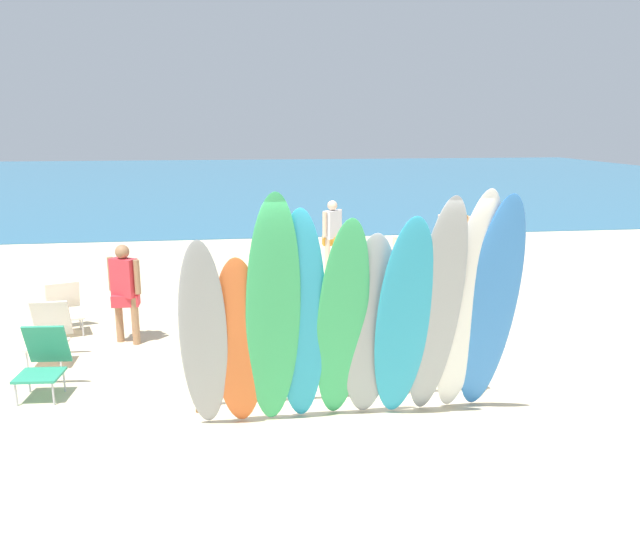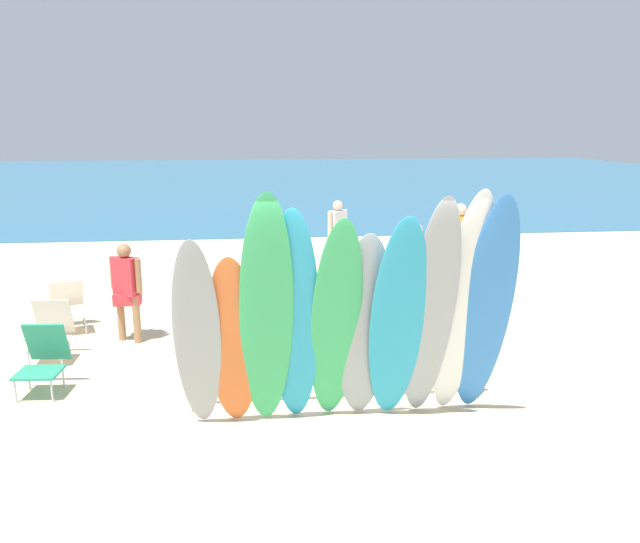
# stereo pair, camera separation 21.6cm
# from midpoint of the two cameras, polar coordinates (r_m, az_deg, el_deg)

# --- Properties ---
(ground) EXTENTS (60.00, 60.00, 0.00)m
(ground) POSITION_cam_midpoint_polar(r_m,az_deg,el_deg) (20.96, -3.35, 4.55)
(ground) COLOR beige
(ocean_water) EXTENTS (60.00, 40.00, 0.02)m
(ocean_water) POSITION_cam_midpoint_polar(r_m,az_deg,el_deg) (37.78, -4.75, 8.45)
(ocean_water) COLOR teal
(ocean_water) RESTS_ON ground
(surfboard_rack) EXTENTS (3.45, 0.07, 0.66)m
(surfboard_rack) POSITION_cam_midpoint_polar(r_m,az_deg,el_deg) (7.28, 2.62, -8.14)
(surfboard_rack) COLOR brown
(surfboard_rack) RESTS_ON ground
(surfboard_grey_0) EXTENTS (0.48, 0.77, 2.17)m
(surfboard_grey_0) POSITION_cam_midpoint_polar(r_m,az_deg,el_deg) (6.45, -10.17, -5.94)
(surfboard_grey_0) COLOR #999EA3
(surfboard_grey_0) RESTS_ON ground
(surfboard_orange_1) EXTENTS (0.55, 0.63, 1.96)m
(surfboard_orange_1) POSITION_cam_midpoint_polar(r_m,az_deg,el_deg) (6.53, -7.00, -6.53)
(surfboard_orange_1) COLOR orange
(surfboard_orange_1) RESTS_ON ground
(surfboard_green_2) EXTENTS (0.58, 0.86, 2.61)m
(surfboard_green_2) POSITION_cam_midpoint_polar(r_m,az_deg,el_deg) (6.32, -3.92, -4.07)
(surfboard_green_2) COLOR #38B266
(surfboard_green_2) RESTS_ON ground
(surfboard_teal_3) EXTENTS (0.59, 0.81, 2.44)m
(surfboard_teal_3) POSITION_cam_midpoint_polar(r_m,az_deg,el_deg) (6.43, -1.38, -4.50)
(surfboard_teal_3) COLOR #289EC6
(surfboard_teal_3) RESTS_ON ground
(surfboard_green_4) EXTENTS (0.58, 0.86, 2.34)m
(surfboard_green_4) POSITION_cam_midpoint_polar(r_m,az_deg,el_deg) (6.49, 2.41, -4.81)
(surfboard_green_4) COLOR #38B266
(surfboard_green_4) RESTS_ON ground
(surfboard_grey_5) EXTENTS (0.58, 0.70, 2.17)m
(surfboard_grey_5) POSITION_cam_midpoint_polar(r_m,az_deg,el_deg) (6.62, 4.95, -5.26)
(surfboard_grey_5) COLOR #999EA3
(surfboard_grey_5) RESTS_ON ground
(surfboard_teal_6) EXTENTS (0.59, 0.89, 2.37)m
(surfboard_teal_6) POSITION_cam_midpoint_polar(r_m,az_deg,el_deg) (6.54, 7.99, -4.69)
(surfboard_teal_6) COLOR #289EC6
(surfboard_teal_6) RESTS_ON ground
(surfboard_grey_7) EXTENTS (0.52, 0.97, 2.56)m
(surfboard_grey_7) POSITION_cam_midpoint_polar(r_m,az_deg,el_deg) (6.58, 10.97, -3.79)
(surfboard_grey_7) COLOR #999EA3
(surfboard_grey_7) RESTS_ON ground
(surfboard_white_8) EXTENTS (0.55, 0.93, 2.61)m
(surfboard_white_8) POSITION_cam_midpoint_polar(r_m,az_deg,el_deg) (6.73, 13.70, -3.32)
(surfboard_white_8) COLOR white
(surfboard_white_8) RESTS_ON ground
(surfboard_blue_9) EXTENTS (0.62, 1.01, 2.57)m
(surfboard_blue_9) POSITION_cam_midpoint_polar(r_m,az_deg,el_deg) (6.81, 15.73, -3.45)
(surfboard_blue_9) COLOR #337AD1
(surfboard_blue_9) RESTS_ON ground
(beachgoer_midbeach) EXTENTS (0.48, 0.43, 1.59)m
(beachgoer_midbeach) POSITION_cam_midpoint_polar(r_m,az_deg,el_deg) (13.59, 2.06, 3.67)
(beachgoer_midbeach) COLOR beige
(beachgoer_midbeach) RESTS_ON ground
(beachgoer_photographing) EXTENTS (0.50, 0.36, 1.49)m
(beachgoer_photographing) POSITION_cam_midpoint_polar(r_m,az_deg,el_deg) (9.62, -16.59, -1.27)
(beachgoer_photographing) COLOR #9E704C
(beachgoer_photographing) RESTS_ON ground
(beachgoer_by_water) EXTENTS (0.63, 0.31, 1.69)m
(beachgoer_by_water) POSITION_cam_midpoint_polar(r_m,az_deg,el_deg) (9.97, 9.18, 0.32)
(beachgoer_by_water) COLOR beige
(beachgoer_by_water) RESTS_ON ground
(beachgoer_strolling) EXTENTS (0.58, 0.42, 1.74)m
(beachgoer_strolling) POSITION_cam_midpoint_polar(r_m,az_deg,el_deg) (12.15, 13.02, 2.61)
(beachgoer_strolling) COLOR beige
(beachgoer_strolling) RESTS_ON ground
(beach_chair_red) EXTENTS (0.55, 0.69, 0.83)m
(beach_chair_red) POSITION_cam_midpoint_polar(r_m,az_deg,el_deg) (8.33, -23.21, -7.14)
(beach_chair_red) COLOR #B7B7BC
(beach_chair_red) RESTS_ON ground
(beach_chair_blue) EXTENTS (0.50, 0.65, 0.83)m
(beach_chair_blue) POSITION_cam_midpoint_polar(r_m,az_deg,el_deg) (9.38, -22.68, -4.84)
(beach_chair_blue) COLOR #B7B7BC
(beach_chair_blue) RESTS_ON ground
(beach_chair_striped) EXTENTS (0.71, 0.86, 0.79)m
(beach_chair_striped) POSITION_cam_midpoint_polar(r_m,az_deg,el_deg) (10.61, -21.43, -2.75)
(beach_chair_striped) COLOR #B7B7BC
(beach_chair_striped) RESTS_ON ground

